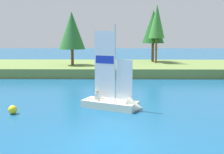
{
  "coord_description": "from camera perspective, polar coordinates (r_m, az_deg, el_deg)",
  "views": [
    {
      "loc": [
        0.24,
        -11.26,
        4.72
      ],
      "look_at": [
        -0.07,
        12.02,
        1.2
      ],
      "focal_mm": 42.91,
      "sensor_mm": 36.0,
      "label": 1
    }
  ],
  "objects": [
    {
      "name": "ground_plane",
      "position": [
        12.21,
        -0.45,
        -14.14
      ],
      "size": [
        200.0,
        200.0,
        0.0
      ],
      "primitive_type": "plane",
      "color": "#195684"
    },
    {
      "name": "shore_bank",
      "position": [
        36.45,
        0.37,
        2.02
      ],
      "size": [
        80.0,
        12.99,
        1.1
      ],
      "primitive_type": "cube",
      "color": "olive",
      "rests_on": "ground"
    },
    {
      "name": "shoreline_tree_midleft",
      "position": [
        34.75,
        -8.56,
        9.76
      ],
      "size": [
        3.33,
        3.33,
        6.76
      ],
      "color": "brown",
      "rests_on": "shore_bank"
    },
    {
      "name": "shoreline_tree_centre",
      "position": [
        39.78,
        8.78,
        10.5
      ],
      "size": [
        3.17,
        3.17,
        7.4
      ],
      "color": "brown",
      "rests_on": "shore_bank"
    },
    {
      "name": "shoreline_tree_midright",
      "position": [
        37.65,
        9.52,
        11.56
      ],
      "size": [
        2.18,
        2.18,
        7.99
      ],
      "color": "brown",
      "rests_on": "shore_bank"
    },
    {
      "name": "sailboat",
      "position": [
        17.66,
        1.33,
        -5.43
      ],
      "size": [
        4.33,
        2.98,
        5.9
      ],
      "rotation": [
        0.0,
        0.0,
        -0.43
      ],
      "color": "silver",
      "rests_on": "ground"
    },
    {
      "name": "channel_buoy",
      "position": [
        17.67,
        -20.41,
        -6.53
      ],
      "size": [
        0.54,
        0.54,
        0.54
      ],
      "primitive_type": "sphere",
      "color": "yellow",
      "rests_on": "ground"
    }
  ]
}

